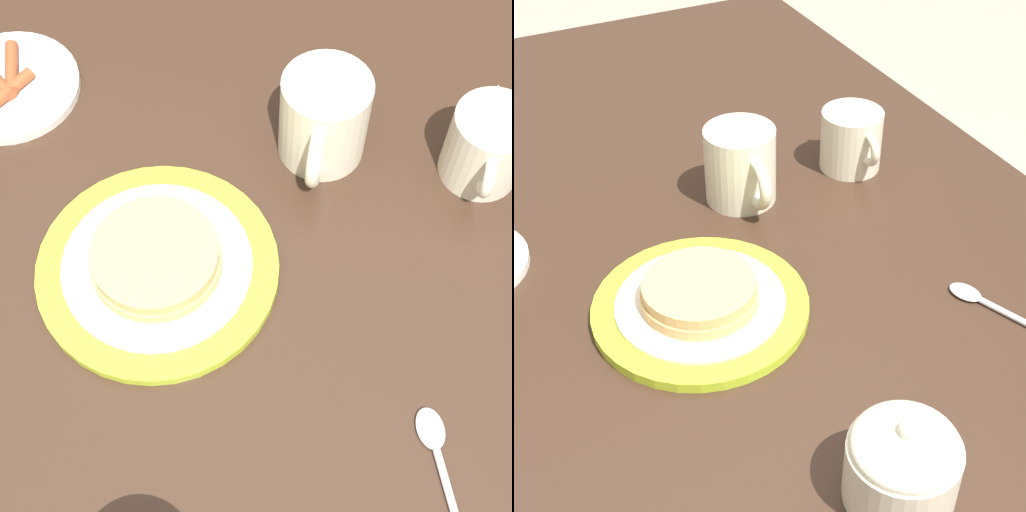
# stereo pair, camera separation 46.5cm
# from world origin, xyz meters

# --- Properties ---
(ground_plane) EXTENTS (8.00, 8.00, 0.00)m
(ground_plane) POSITION_xyz_m (0.00, 0.00, 0.00)
(ground_plane) COLOR gray
(dining_table) EXTENTS (1.60, 0.99, 0.77)m
(dining_table) POSITION_xyz_m (0.00, 0.00, 0.67)
(dining_table) COLOR #332116
(dining_table) RESTS_ON ground_plane
(pancake_plate) EXTENTS (0.23, 0.23, 0.04)m
(pancake_plate) POSITION_xyz_m (0.02, -0.00, 0.79)
(pancake_plate) COLOR #AAC628
(pancake_plate) RESTS_ON dining_table
(side_plate_bacon) EXTENTS (0.16, 0.16, 0.02)m
(side_plate_bacon) POSITION_xyz_m (-0.17, -0.22, 0.78)
(side_plate_bacon) COLOR silver
(side_plate_bacon) RESTS_ON dining_table
(coffee_mug) EXTENTS (0.12, 0.09, 0.10)m
(coffee_mug) POSITION_xyz_m (-0.15, 0.13, 0.83)
(coffee_mug) COLOR beige
(coffee_mug) RESTS_ON dining_table
(creamer_pitcher) EXTENTS (0.12, 0.08, 0.09)m
(creamer_pitcher) POSITION_xyz_m (-0.16, 0.30, 0.82)
(creamer_pitcher) COLOR beige
(creamer_pitcher) RESTS_ON dining_table
(spoon) EXTENTS (0.13, 0.06, 0.01)m
(spoon) POSITION_xyz_m (0.15, 0.28, 0.78)
(spoon) COLOR silver
(spoon) RESTS_ON dining_table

